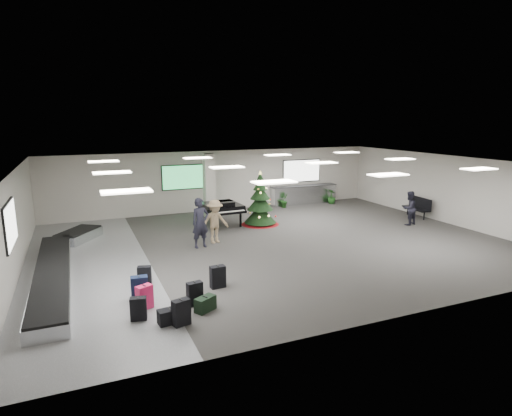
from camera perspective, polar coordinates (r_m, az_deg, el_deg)
name	(u,v)px	position (r m, az deg, el deg)	size (l,w,h in m)	color
ground	(275,244)	(17.08, 2.62, -4.76)	(18.00, 18.00, 0.00)	#383633
room_envelope	(260,184)	(17.01, 0.55, 3.23)	(18.02, 14.02, 3.21)	#B7B0A8
baggage_carousel	(59,265)	(15.39, -24.77, -6.94)	(2.28, 9.71, 0.43)	silver
service_counter	(304,195)	(24.96, 6.37, 1.80)	(4.05, 0.65, 1.08)	silver
suitcase_0	(181,312)	(10.71, -9.94, -13.55)	(0.46, 0.34, 0.67)	black
suitcase_1	(195,293)	(11.72, -8.17, -11.22)	(0.44, 0.28, 0.65)	black
pink_suitcase	(145,297)	(11.74, -14.65, -11.44)	(0.47, 0.38, 0.66)	#E81E58
suitcase_3	(218,277)	(12.75, -5.13, -9.12)	(0.45, 0.27, 0.68)	black
navy_suitcase	(140,289)	(12.26, -15.27, -10.32)	(0.47, 0.30, 0.71)	black
suitcase_5	(138,309)	(11.19, -15.40, -12.83)	(0.43, 0.29, 0.61)	black
green_duffel	(205,304)	(11.40, -6.78, -12.57)	(0.63, 0.53, 0.40)	black
suitcase_8	(145,276)	(13.33, -14.64, -8.72)	(0.44, 0.32, 0.60)	black
black_duffel	(170,316)	(10.90, -11.44, -13.96)	(0.59, 0.36, 0.38)	black
christmas_tree	(260,206)	(19.93, 0.56, 0.25)	(1.78, 1.78, 2.54)	maroon
grand_piano	(222,207)	(19.83, -4.52, 0.07)	(1.71, 2.14, 1.18)	black
bench	(418,206)	(22.95, 20.77, 0.26)	(0.70, 1.64, 1.01)	black
traveler_a	(200,223)	(16.48, -7.43, -1.99)	(0.70, 0.46, 1.93)	black
traveler_b	(215,221)	(17.06, -5.48, -1.79)	(1.13, 0.65, 1.75)	#9B8260
traveler_bench	(409,208)	(21.09, 19.75, -0.01)	(0.77, 0.60, 1.59)	black
potted_plant_left	(284,200)	(23.84, 3.81, 1.03)	(0.45, 0.36, 0.81)	#154216
potted_plant_right	(332,196)	(25.27, 10.05, 1.52)	(0.47, 0.47, 0.84)	#154216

